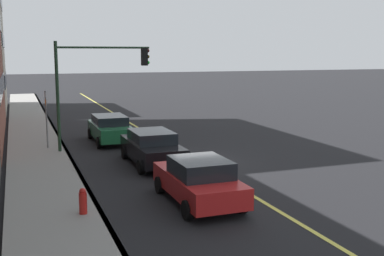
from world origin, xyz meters
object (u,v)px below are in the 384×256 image
(traffic_light_mast, at_px, (95,76))
(fire_hydrant, at_px, (83,203))
(car_black, at_px, (152,147))
(car_red, at_px, (199,180))
(car_green, at_px, (110,128))
(street_sign_post, at_px, (46,116))

(traffic_light_mast, relative_size, fire_hydrant, 5.83)
(car_black, xyz_separation_m, traffic_light_mast, (3.73, 1.81, 3.02))
(car_red, distance_m, car_green, 11.99)
(street_sign_post, relative_size, fire_hydrant, 3.24)
(street_sign_post, bearing_deg, traffic_light_mast, -115.65)
(car_green, distance_m, street_sign_post, 3.78)
(car_black, distance_m, traffic_light_mast, 5.13)
(car_red, distance_m, fire_hydrant, 3.81)
(car_black, relative_size, car_green, 1.02)
(fire_hydrant, bearing_deg, car_red, -86.83)
(street_sign_post, distance_m, fire_hydrant, 11.05)
(car_red, relative_size, traffic_light_mast, 0.81)
(car_black, height_order, street_sign_post, street_sign_post)
(traffic_light_mast, bearing_deg, car_red, -169.67)
(car_red, xyz_separation_m, street_sign_post, (10.76, 4.10, 1.02))
(street_sign_post, bearing_deg, car_red, -159.14)
(car_green, height_order, street_sign_post, street_sign_post)
(traffic_light_mast, bearing_deg, street_sign_post, 64.35)
(car_black, relative_size, fire_hydrant, 5.04)
(car_black, bearing_deg, car_red, 179.45)
(car_black, bearing_deg, car_green, 6.73)
(car_red, xyz_separation_m, fire_hydrant, (-0.21, 3.79, -0.31))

